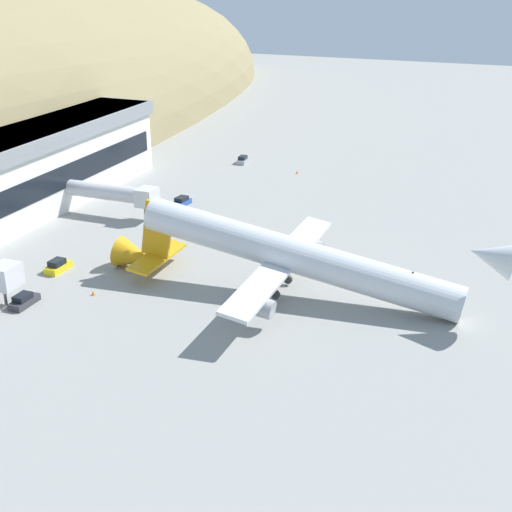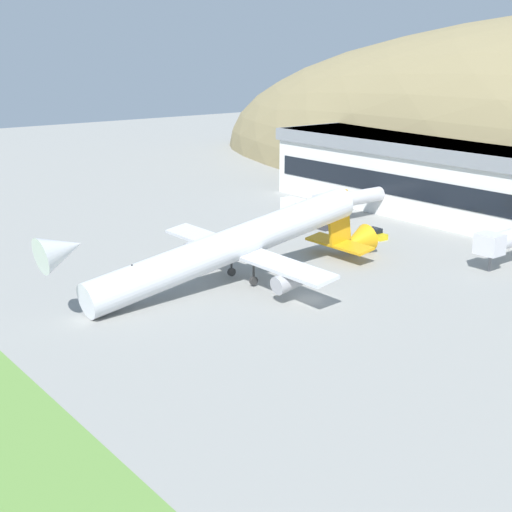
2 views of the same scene
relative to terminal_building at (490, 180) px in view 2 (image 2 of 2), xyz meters
The scene contains 8 objects.
ground_plane 52.60m from the terminal_building, 78.99° to the right, with size 432.70×432.70×0.00m, color gray.
terminal_building is the anchor object (origin of this frame).
jetway_0 24.81m from the terminal_building, 130.96° to the right, with size 3.38×15.34×5.43m.
cargo_airplane 54.52m from the terminal_building, 90.53° to the right, with size 32.22×51.08×11.89m.
service_car_2 30.52m from the terminal_building, 121.03° to the right, with size 4.12×1.74×1.54m.
service_car_3 24.60m from the terminal_building, 102.42° to the right, with size 4.00×1.94×1.66m.
fuel_truck 34.05m from the terminal_building, 137.42° to the right, with size 6.46×2.64×3.18m.
traffic_cone_1 33.93m from the terminal_building, 107.20° to the right, with size 0.52×0.52×0.58m.
Camera 2 is at (60.28, -56.06, 29.50)m, focal length 50.00 mm.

